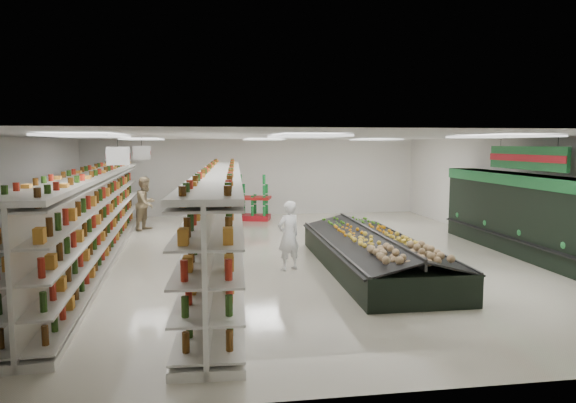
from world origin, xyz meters
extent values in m
plane|color=beige|center=(0.00, 0.00, 0.00)|extent=(16.00, 16.00, 0.00)
cube|color=white|center=(0.00, 0.00, 3.20)|extent=(14.00, 16.00, 0.02)
cube|color=white|center=(0.00, 8.00, 1.60)|extent=(14.00, 0.02, 3.20)
cube|color=white|center=(0.00, -8.00, 1.60)|extent=(14.00, 0.02, 3.20)
cube|color=white|center=(-7.00, 0.00, 1.60)|extent=(0.02, 16.00, 3.20)
cube|color=white|center=(7.00, 0.00, 1.60)|extent=(0.02, 16.00, 3.20)
cube|color=black|center=(6.55, -1.50, 1.10)|extent=(0.80, 8.00, 2.20)
cube|color=#1B6830|center=(6.53, -1.50, 2.05)|extent=(0.85, 8.00, 0.30)
cube|color=black|center=(6.30, -1.50, 0.55)|extent=(0.55, 7.80, 0.15)
cube|color=silver|center=(6.40, -1.50, 1.35)|extent=(0.45, 7.70, 0.03)
cube|color=silver|center=(6.40, -1.50, 1.65)|extent=(0.45, 7.70, 0.03)
cube|color=white|center=(-3.80, -2.00, 2.75)|extent=(0.50, 0.06, 0.40)
cube|color=red|center=(-3.80, -2.00, 2.75)|extent=(0.52, 0.02, 0.12)
cylinder|color=black|center=(-3.80, -2.00, 3.05)|extent=(0.01, 0.01, 0.50)
cube|color=white|center=(-3.80, 2.00, 2.75)|extent=(0.50, 0.06, 0.40)
cube|color=red|center=(-3.80, 2.00, 2.75)|extent=(0.52, 0.02, 0.12)
cylinder|color=black|center=(-3.80, 2.00, 3.05)|extent=(0.01, 0.01, 0.50)
cube|color=#1B6830|center=(6.25, -1.50, 2.65)|extent=(0.10, 3.20, 0.60)
cube|color=red|center=(6.19, -1.50, 2.65)|extent=(0.03, 3.20, 0.18)
cylinder|color=black|center=(6.25, -2.70, 3.05)|extent=(0.01, 0.01, 0.50)
cylinder|color=black|center=(6.25, -0.30, 3.05)|extent=(0.01, 0.01, 0.50)
cube|color=white|center=(-4.74, -0.19, 0.07)|extent=(1.68, 13.27, 0.13)
cube|color=white|center=(-4.74, -0.19, 1.10)|extent=(0.76, 13.22, 2.21)
cube|color=white|center=(-4.74, -0.19, 2.25)|extent=(1.68, 13.27, 0.09)
cube|color=silver|center=(-5.00, -0.20, 0.20)|extent=(1.17, 13.13, 0.03)
cube|color=silver|center=(-5.00, -0.20, 0.68)|extent=(1.17, 13.13, 0.03)
cube|color=silver|center=(-5.00, -0.20, 1.16)|extent=(1.17, 13.13, 0.03)
cube|color=silver|center=(-5.00, -0.20, 1.65)|extent=(1.17, 13.13, 0.03)
cube|color=silver|center=(-5.00, -0.20, 2.13)|extent=(1.17, 13.13, 0.03)
cube|color=silver|center=(-4.49, -0.17, 0.20)|extent=(1.17, 13.13, 0.03)
cube|color=silver|center=(-4.49, -0.17, 0.68)|extent=(1.17, 13.13, 0.03)
cube|color=silver|center=(-4.49, -0.17, 1.16)|extent=(1.17, 13.13, 0.03)
cube|color=silver|center=(-4.49, -0.17, 1.65)|extent=(1.17, 13.13, 0.03)
cube|color=silver|center=(-4.49, -0.17, 2.13)|extent=(1.17, 13.13, 0.03)
cube|color=white|center=(-1.58, -0.63, 0.07)|extent=(1.68, 13.52, 0.13)
cube|color=white|center=(-1.58, -0.63, 1.12)|extent=(0.73, 13.48, 2.25)
cube|color=white|center=(-1.58, -0.63, 2.29)|extent=(1.68, 13.52, 0.09)
cube|color=silver|center=(-1.83, -0.62, 0.20)|extent=(1.15, 13.38, 0.03)
cube|color=silver|center=(-1.83, -0.62, 0.69)|extent=(1.15, 13.38, 0.03)
cube|color=silver|center=(-1.83, -0.62, 1.19)|extent=(1.15, 13.38, 0.03)
cube|color=silver|center=(-1.83, -0.62, 1.68)|extent=(1.15, 13.38, 0.03)
cube|color=silver|center=(-1.83, -0.62, 2.17)|extent=(1.15, 13.38, 0.03)
cube|color=silver|center=(-1.32, -0.65, 0.20)|extent=(1.15, 13.38, 0.03)
cube|color=silver|center=(-1.32, -0.65, 0.69)|extent=(1.15, 13.38, 0.03)
cube|color=silver|center=(-1.32, -0.65, 1.19)|extent=(1.15, 13.38, 0.03)
cube|color=silver|center=(-1.32, -0.65, 1.68)|extent=(1.15, 13.38, 0.03)
cube|color=silver|center=(-1.32, -0.65, 2.17)|extent=(1.15, 13.38, 0.03)
cube|color=black|center=(2.03, -1.99, 0.32)|extent=(2.25, 6.40, 0.64)
cube|color=#262626|center=(0.97, -1.98, 0.66)|extent=(0.12, 6.38, 0.05)
cube|color=#262626|center=(3.08, -2.00, 0.66)|extent=(0.12, 6.38, 0.05)
cube|color=black|center=(1.46, -1.99, 0.75)|extent=(1.24, 6.30, 0.33)
cube|color=black|center=(2.59, -2.00, 0.75)|extent=(1.24, 6.30, 0.33)
cube|color=#262626|center=(2.03, -1.99, 0.84)|extent=(0.11, 6.29, 0.23)
cube|color=red|center=(-0.12, 6.50, 0.10)|extent=(1.42, 1.12, 0.21)
cube|color=red|center=(-0.12, 6.50, 0.88)|extent=(1.48, 1.19, 0.10)
imported|color=silver|center=(0.01, -1.75, 0.83)|extent=(0.72, 0.63, 1.67)
imported|color=tan|center=(-4.05, 4.68, 0.94)|extent=(0.92, 1.07, 1.87)
camera|label=1|loc=(-1.82, -13.67, 3.02)|focal=32.00mm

